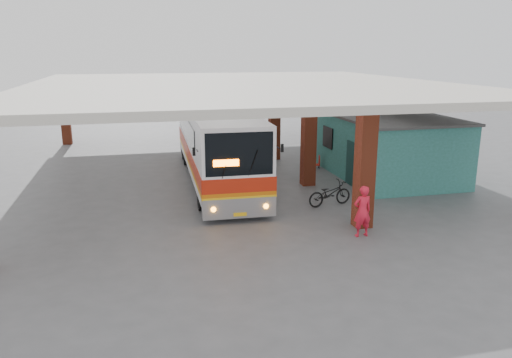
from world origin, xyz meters
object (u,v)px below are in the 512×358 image
at_px(motorcycle, 330,193).
at_px(red_chair, 318,162).
at_px(pedestrian, 362,211).
at_px(coach_bus, 216,142).

distance_m(motorcycle, red_chair, 6.72).
height_order(motorcycle, red_chair, motorcycle).
bearing_deg(pedestrian, motorcycle, -97.75).
height_order(coach_bus, pedestrian, coach_bus).
bearing_deg(pedestrian, red_chair, -105.92).
distance_m(motorcycle, pedestrian, 3.59).
bearing_deg(coach_bus, pedestrian, -65.63).
relative_size(pedestrian, red_chair, 2.55).
xyz_separation_m(coach_bus, motorcycle, (3.89, -5.16, -1.40)).
bearing_deg(coach_bus, red_chair, 14.22).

